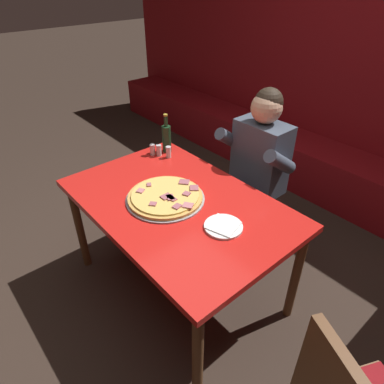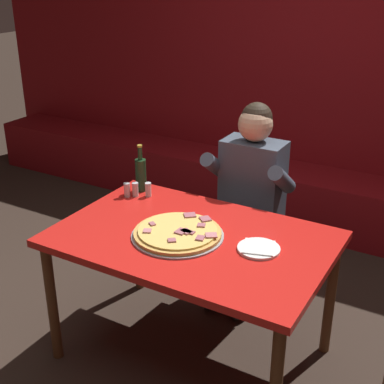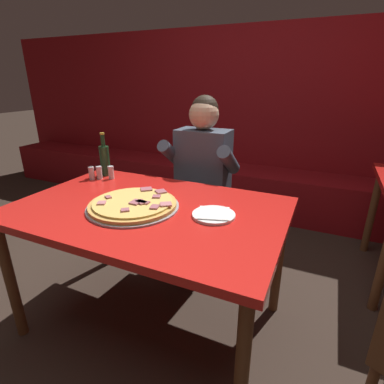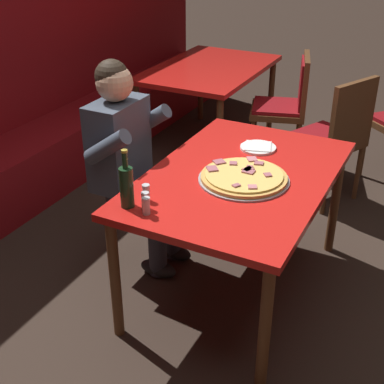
# 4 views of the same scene
# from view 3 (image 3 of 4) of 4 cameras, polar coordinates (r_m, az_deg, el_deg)

# --- Properties ---
(ground_plane) EXTENTS (24.00, 24.00, 0.00)m
(ground_plane) POSITION_cam_3_polar(r_m,az_deg,el_deg) (2.00, -7.19, -22.96)
(ground_plane) COLOR #33261E
(booth_wall_panel) EXTENTS (6.80, 0.16, 1.90)m
(booth_wall_panel) POSITION_cam_3_polar(r_m,az_deg,el_deg) (3.51, 11.46, 13.39)
(booth_wall_panel) COLOR maroon
(booth_wall_panel) RESTS_ON ground_plane
(booth_bench) EXTENTS (6.46, 0.48, 0.46)m
(booth_bench) POSITION_cam_3_polar(r_m,az_deg,el_deg) (3.37, 9.29, 0.61)
(booth_bench) COLOR maroon
(booth_bench) RESTS_ON ground_plane
(main_dining_table) EXTENTS (1.40, 0.92, 0.75)m
(main_dining_table) POSITION_cam_3_polar(r_m,az_deg,el_deg) (1.61, -8.27, -5.25)
(main_dining_table) COLOR brown
(main_dining_table) RESTS_ON ground_plane
(pizza) EXTENTS (0.47, 0.47, 0.05)m
(pizza) POSITION_cam_3_polar(r_m,az_deg,el_deg) (1.57, -11.13, -2.34)
(pizza) COLOR #9E9EA3
(pizza) RESTS_ON main_dining_table
(plate_white_paper) EXTENTS (0.21, 0.21, 0.02)m
(plate_white_paper) POSITION_cam_3_polar(r_m,az_deg,el_deg) (1.46, 4.15, -4.32)
(plate_white_paper) COLOR white
(plate_white_paper) RESTS_ON main_dining_table
(beer_bottle) EXTENTS (0.07, 0.07, 0.29)m
(beer_bottle) POSITION_cam_3_polar(r_m,az_deg,el_deg) (2.13, -16.28, 5.97)
(beer_bottle) COLOR #19381E
(beer_bottle) RESTS_ON main_dining_table
(shaker_red_pepper_flakes) EXTENTS (0.04, 0.04, 0.09)m
(shaker_red_pepper_flakes) POSITION_cam_3_polar(r_m,az_deg,el_deg) (2.06, -15.15, 3.50)
(shaker_red_pepper_flakes) COLOR silver
(shaker_red_pepper_flakes) RESTS_ON main_dining_table
(shaker_oregano) EXTENTS (0.04, 0.04, 0.09)m
(shaker_oregano) POSITION_cam_3_polar(r_m,az_deg,el_deg) (2.07, -17.24, 3.42)
(shaker_oregano) COLOR silver
(shaker_oregano) RESTS_ON main_dining_table
(shaker_parmesan) EXTENTS (0.04, 0.04, 0.09)m
(shaker_parmesan) POSITION_cam_3_polar(r_m,az_deg,el_deg) (2.08, -18.59, 3.32)
(shaker_parmesan) COLOR silver
(shaker_parmesan) RESTS_ON main_dining_table
(diner_seated_blue_shirt) EXTENTS (0.53, 0.53, 1.27)m
(diner_seated_blue_shirt) POSITION_cam_3_polar(r_m,az_deg,el_deg) (2.16, 1.27, 2.69)
(diner_seated_blue_shirt) COLOR black
(diner_seated_blue_shirt) RESTS_ON ground_plane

